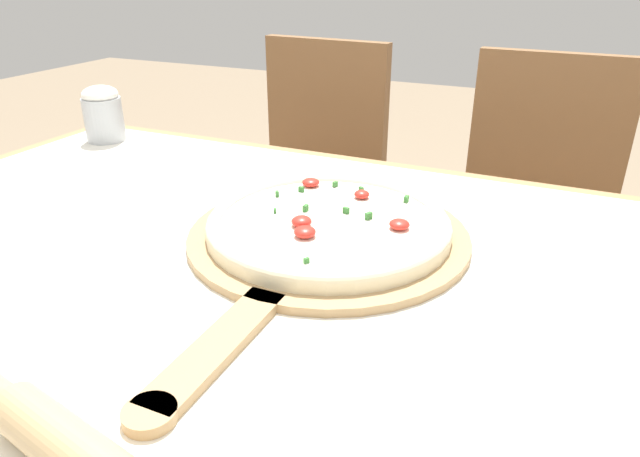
{
  "coord_description": "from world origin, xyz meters",
  "views": [
    {
      "loc": [
        0.35,
        -0.54,
        1.1
      ],
      "look_at": [
        0.06,
        0.11,
        0.76
      ],
      "focal_mm": 32.0,
      "sensor_mm": 36.0,
      "label": 1
    }
  ],
  "objects_px": {
    "pizza_peel": "(323,241)",
    "pizza": "(329,223)",
    "chair_right": "(532,212)",
    "flour_cup": "(103,113)",
    "chair_left": "(311,177)"
  },
  "relations": [
    {
      "from": "pizza_peel",
      "to": "chair_right",
      "type": "relative_size",
      "value": 0.69
    },
    {
      "from": "pizza_peel",
      "to": "pizza",
      "type": "bearing_deg",
      "value": 90.04
    },
    {
      "from": "pizza",
      "to": "chair_left",
      "type": "distance_m",
      "value": 0.86
    },
    {
      "from": "chair_right",
      "to": "flour_cup",
      "type": "bearing_deg",
      "value": -149.75
    },
    {
      "from": "pizza",
      "to": "pizza_peel",
      "type": "bearing_deg",
      "value": -89.96
    },
    {
      "from": "chair_left",
      "to": "flour_cup",
      "type": "xyz_separation_m",
      "value": [
        -0.28,
        -0.48,
        0.27
      ]
    },
    {
      "from": "flour_cup",
      "to": "chair_right",
      "type": "bearing_deg",
      "value": 28.41
    },
    {
      "from": "chair_right",
      "to": "flour_cup",
      "type": "relative_size",
      "value": 7.43
    },
    {
      "from": "pizza_peel",
      "to": "pizza",
      "type": "height_order",
      "value": "pizza"
    },
    {
      "from": "chair_left",
      "to": "flour_cup",
      "type": "relative_size",
      "value": 7.43
    },
    {
      "from": "flour_cup",
      "to": "pizza",
      "type": "bearing_deg",
      "value": -21.24
    },
    {
      "from": "chair_left",
      "to": "chair_right",
      "type": "bearing_deg",
      "value": 4.31
    },
    {
      "from": "pizza_peel",
      "to": "chair_right",
      "type": "bearing_deg",
      "value": 72.42
    },
    {
      "from": "pizza",
      "to": "flour_cup",
      "type": "distance_m",
      "value": 0.7
    },
    {
      "from": "pizza_peel",
      "to": "chair_left",
      "type": "xyz_separation_m",
      "value": [
        -0.37,
        0.76,
        -0.22
      ]
    }
  ]
}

